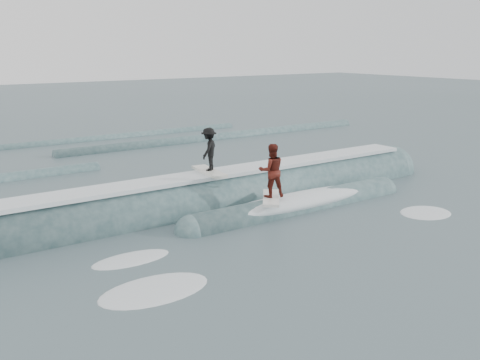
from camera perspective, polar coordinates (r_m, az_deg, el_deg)
ground at (r=16.28m, az=9.13°, el=-6.95°), size 160.00×160.00×0.00m
breaking_wave at (r=20.26m, az=-0.46°, el=-2.43°), size 20.98×3.98×2.40m
surfer_black at (r=19.54m, az=-3.33°, el=3.06°), size 1.15×2.05×1.67m
surfer_red at (r=18.54m, az=3.36°, el=0.78°), size 1.66×1.92×1.98m
whitewater at (r=15.13m, az=12.40°, el=-8.76°), size 13.03×8.76×0.10m
far_swells at (r=30.76m, az=-15.17°, el=2.71°), size 43.03×8.65×0.80m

